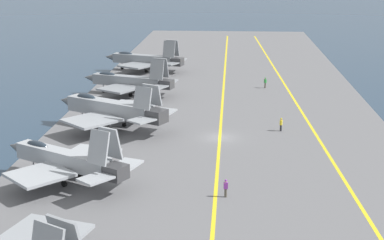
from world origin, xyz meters
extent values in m
plane|color=#23384C|center=(0.00, 0.00, 0.00)|extent=(2000.00, 2000.00, 0.00)
cube|color=slate|center=(0.00, 0.00, 0.20)|extent=(204.53, 43.34, 0.40)
cube|color=yellow|center=(0.00, -11.92, 0.40)|extent=(183.87, 9.51, 0.01)
cube|color=yellow|center=(0.00, 0.00, 0.40)|extent=(184.08, 0.36, 0.01)
cube|color=gray|center=(-31.14, 12.07, 2.48)|extent=(7.25, 6.94, 0.28)
cube|color=gray|center=(-36.57, 8.50, 5.28)|extent=(2.01, 2.57, 3.02)
cube|color=#9EA3A8|center=(-15.18, 14.99, 2.71)|extent=(6.93, 10.68, 1.59)
cone|color=#5B5E60|center=(-11.95, 20.75, 2.71)|extent=(2.36, 2.61, 1.51)
cube|color=#38383A|center=(-18.48, 9.10, 2.71)|extent=(2.49, 2.50, 1.35)
ellipsoid|color=#232D38|center=(-13.49, 18.00, 3.46)|extent=(2.11, 2.84, 0.87)
cube|color=#9EA3A8|center=(-18.29, 16.29, 2.19)|extent=(7.09, 7.08, 0.28)
cube|color=#9EA3A8|center=(-12.44, 13.02, 2.19)|extent=(6.23, 6.08, 0.28)
cube|color=#9EA3A8|center=(-18.60, 10.58, 5.07)|extent=(1.88, 2.34, 3.10)
cube|color=#9EA3A8|center=(-17.15, 9.76, 5.07)|extent=(1.88, 2.34, 3.10)
cube|color=#9EA3A8|center=(-20.17, 10.57, 2.71)|extent=(3.53, 3.44, 0.20)
cube|color=#9EA3A8|center=(-16.34, 8.43, 2.71)|extent=(3.35, 2.95, 0.20)
cylinder|color=#B2B2B7|center=(-13.12, 18.67, 1.16)|extent=(0.16, 0.16, 1.52)
cylinder|color=black|center=(-13.12, 18.67, 0.70)|extent=(0.49, 0.63, 0.60)
cylinder|color=#B2B2B7|center=(-16.71, 14.53, 1.16)|extent=(0.16, 0.16, 1.52)
cylinder|color=black|center=(-16.71, 14.53, 0.70)|extent=(0.49, 0.63, 0.60)
cylinder|color=#B2B2B7|center=(-14.77, 13.44, 1.16)|extent=(0.16, 0.16, 1.52)
cylinder|color=black|center=(-14.77, 13.44, 0.70)|extent=(0.49, 0.63, 0.60)
cube|color=#93999E|center=(3.13, 14.16, 3.03)|extent=(7.52, 11.90, 1.90)
cone|color=#5B5E60|center=(6.53, 20.55, 3.03)|extent=(2.70, 2.93, 1.80)
cube|color=#38383A|center=(-0.34, 7.61, 3.03)|extent=(2.88, 2.81, 1.61)
ellipsoid|color=#232D38|center=(4.91, 17.50, 3.93)|extent=(2.34, 3.17, 1.04)
cube|color=#93999E|center=(-0.45, 15.58, 2.41)|extent=(7.90, 7.87, 0.28)
cube|color=#93999E|center=(6.33, 11.98, 2.41)|extent=(6.91, 6.62, 0.28)
cube|color=#93999E|center=(-0.59, 9.26, 5.33)|extent=(1.86, 2.48, 2.68)
cube|color=#93999E|center=(1.17, 8.33, 5.33)|extent=(1.86, 2.48, 2.68)
cube|color=#93999E|center=(-2.18, 9.15, 3.03)|extent=(3.66, 3.58, 0.20)
cube|color=#93999E|center=(1.97, 6.95, 3.03)|extent=(3.39, 3.11, 0.20)
cylinder|color=#B2B2B7|center=(5.31, 18.25, 1.24)|extent=(0.16, 0.16, 1.68)
cylinder|color=black|center=(5.31, 18.25, 0.70)|extent=(0.48, 0.63, 0.60)
cylinder|color=#B2B2B7|center=(1.37, 13.66, 1.24)|extent=(0.16, 0.16, 1.68)
cylinder|color=black|center=(1.37, 13.66, 0.70)|extent=(0.48, 0.63, 0.60)
cylinder|color=#B2B2B7|center=(3.72, 12.42, 1.24)|extent=(0.16, 0.16, 1.68)
cylinder|color=black|center=(3.72, 12.42, 0.70)|extent=(0.48, 0.63, 0.60)
cube|color=gray|center=(21.62, 15.15, 2.63)|extent=(5.01, 11.48, 1.59)
cone|color=#5B5E60|center=(23.65, 21.54, 2.63)|extent=(2.10, 2.54, 1.51)
cube|color=#38383A|center=(19.54, 8.62, 2.63)|extent=(2.31, 2.34, 1.35)
ellipsoid|color=#232D38|center=(22.68, 18.50, 3.38)|extent=(1.68, 2.94, 0.87)
cube|color=gray|center=(18.35, 15.78, 2.11)|extent=(6.89, 6.88, 0.28)
cube|color=gray|center=(24.65, 13.78, 2.11)|extent=(5.33, 5.30, 0.28)
cube|color=gray|center=(19.12, 10.06, 4.98)|extent=(1.56, 2.37, 3.07)
cube|color=gray|center=(20.71, 9.55, 4.98)|extent=(1.56, 2.37, 3.07)
cube|color=gray|center=(17.59, 9.73, 2.63)|extent=(3.49, 3.23, 0.20)
cube|color=gray|center=(21.77, 8.40, 2.63)|extent=(3.07, 2.54, 0.20)
cylinder|color=#B2B2B7|center=(22.92, 19.24, 1.12)|extent=(0.16, 0.16, 1.43)
cylinder|color=black|center=(22.92, 19.24, 0.70)|extent=(0.39, 0.64, 0.60)
cylinder|color=#B2B2B7|center=(20.21, 14.38, 1.12)|extent=(0.16, 0.16, 1.43)
cylinder|color=black|center=(20.21, 14.38, 0.70)|extent=(0.39, 0.64, 0.60)
cylinder|color=#B2B2B7|center=(22.32, 13.70, 1.12)|extent=(0.16, 0.16, 1.43)
cylinder|color=black|center=(22.32, 13.70, 0.70)|extent=(0.39, 0.64, 0.60)
cube|color=gray|center=(41.18, 15.56, 2.65)|extent=(5.22, 11.97, 1.69)
cone|color=#5B5E60|center=(43.28, 22.22, 2.65)|extent=(2.21, 2.65, 1.60)
cube|color=#38383A|center=(39.02, 8.75, 2.65)|extent=(2.44, 2.44, 1.43)
ellipsoid|color=#232D38|center=(42.27, 19.05, 3.45)|extent=(1.76, 3.07, 0.93)
cube|color=gray|center=(37.79, 16.21, 2.10)|extent=(7.11, 7.13, 0.28)
cube|color=gray|center=(44.32, 14.15, 2.10)|extent=(5.47, 5.50, 0.28)
cube|color=gray|center=(38.57, 10.25, 5.03)|extent=(1.58, 2.45, 3.04)
cube|color=gray|center=(40.26, 9.72, 5.03)|extent=(1.58, 2.45, 3.04)
cube|color=gray|center=(37.03, 9.89, 2.65)|extent=(3.53, 3.31, 0.20)
cube|color=gray|center=(41.31, 8.54, 2.65)|extent=(3.07, 2.62, 0.20)
cylinder|color=#B2B2B7|center=(42.52, 19.82, 1.10)|extent=(0.16, 0.16, 1.40)
cylinder|color=black|center=(42.52, 19.82, 0.70)|extent=(0.39, 0.64, 0.60)
cylinder|color=#B2B2B7|center=(39.68, 14.76, 1.10)|extent=(0.16, 0.16, 1.40)
cylinder|color=black|center=(39.68, 14.76, 0.70)|extent=(0.39, 0.64, 0.60)
cylinder|color=#B2B2B7|center=(41.93, 14.05, 1.10)|extent=(0.16, 0.16, 1.40)
cylinder|color=black|center=(41.93, 14.05, 0.70)|extent=(0.39, 0.64, 0.60)
cylinder|color=#4C473D|center=(-18.13, -0.94, 0.81)|extent=(0.24, 0.24, 0.82)
cube|color=purple|center=(-18.13, -0.94, 1.52)|extent=(0.29, 0.40, 0.60)
sphere|color=beige|center=(-18.13, -0.94, 1.95)|extent=(0.22, 0.22, 0.22)
sphere|color=purple|center=(-18.13, -0.94, 2.01)|extent=(0.24, 0.24, 0.24)
cylinder|color=#4C473D|center=(27.90, -6.90, 0.85)|extent=(0.24, 0.24, 0.90)
cube|color=green|center=(27.90, -6.90, 1.59)|extent=(0.45, 0.45, 0.59)
sphere|color=tan|center=(27.90, -6.90, 2.02)|extent=(0.22, 0.22, 0.22)
sphere|color=green|center=(27.90, -6.90, 2.08)|extent=(0.24, 0.24, 0.24)
cylinder|color=#232328|center=(3.25, -7.60, 0.80)|extent=(0.24, 0.24, 0.80)
cube|color=yellow|center=(3.25, -7.60, 1.51)|extent=(0.44, 0.37, 0.61)
sphere|color=#9E7051|center=(3.25, -7.60, 1.94)|extent=(0.22, 0.22, 0.22)
sphere|color=yellow|center=(3.25, -7.60, 2.00)|extent=(0.24, 0.24, 0.24)
camera|label=1|loc=(-68.16, -1.26, 21.88)|focal=55.00mm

